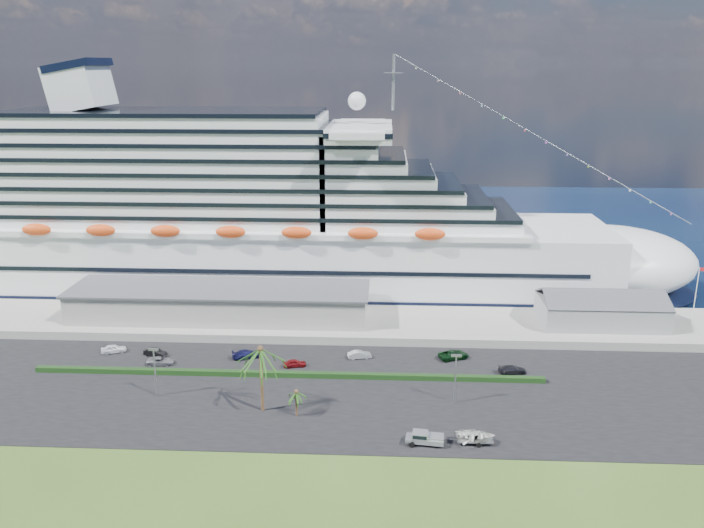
# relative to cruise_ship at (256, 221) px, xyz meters

# --- Properties ---
(ground) EXTENTS (420.00, 420.00, 0.00)m
(ground) POSITION_rel_cruise_ship_xyz_m (21.53, -64.00, -16.69)
(ground) COLOR #39541C
(ground) RESTS_ON ground
(asphalt_lot) EXTENTS (140.00, 38.00, 0.12)m
(asphalt_lot) POSITION_rel_cruise_ship_xyz_m (21.53, -53.00, -16.63)
(asphalt_lot) COLOR black
(asphalt_lot) RESTS_ON ground
(wharf) EXTENTS (240.00, 20.00, 1.80)m
(wharf) POSITION_rel_cruise_ship_xyz_m (21.53, -24.00, -15.79)
(wharf) COLOR gray
(wharf) RESTS_ON ground
(water) EXTENTS (420.00, 160.00, 0.02)m
(water) POSITION_rel_cruise_ship_xyz_m (21.53, 66.00, -16.68)
(water) COLOR black
(water) RESTS_ON ground
(cruise_ship) EXTENTS (191.00, 38.00, 54.00)m
(cruise_ship) POSITION_rel_cruise_ship_xyz_m (0.00, 0.00, 0.00)
(cruise_ship) COLOR silver
(cruise_ship) RESTS_ON ground
(terminal_building) EXTENTS (61.00, 15.00, 6.30)m
(terminal_building) POSITION_rel_cruise_ship_xyz_m (-3.47, -24.00, -11.68)
(terminal_building) COLOR gray
(terminal_building) RESTS_ON wharf
(port_shed) EXTENTS (24.00, 12.31, 7.37)m
(port_shed) POSITION_rel_cruise_ship_xyz_m (73.53, -24.00, -12.30)
(port_shed) COLOR gray
(port_shed) RESTS_ON wharf
(flagpole) EXTENTS (1.08, 0.16, 12.00)m
(flagpole) POSITION_rel_cruise_ship_xyz_m (91.57, -24.00, -8.43)
(flagpole) COLOR silver
(flagpole) RESTS_ON wharf
(hedge) EXTENTS (88.00, 1.10, 0.90)m
(hedge) POSITION_rel_cruise_ship_xyz_m (13.53, -48.00, -16.12)
(hedge) COLOR black
(hedge) RESTS_ON asphalt_lot
(lamp_post_left) EXTENTS (1.60, 0.35, 8.27)m
(lamp_post_left) POSITION_rel_cruise_ship_xyz_m (-6.47, -56.00, -11.35)
(lamp_post_left) COLOR gray
(lamp_post_left) RESTS_ON asphalt_lot
(lamp_post_right) EXTENTS (1.60, 0.35, 8.27)m
(lamp_post_right) POSITION_rel_cruise_ship_xyz_m (41.53, -56.00, -11.35)
(lamp_post_right) COLOR gray
(lamp_post_right) RESTS_ON asphalt_lot
(palm_tall) EXTENTS (8.82, 8.82, 11.13)m
(palm_tall) POSITION_rel_cruise_ship_xyz_m (11.53, -60.00, -7.49)
(palm_tall) COLOR #47301E
(palm_tall) RESTS_ON ground
(palm_short) EXTENTS (3.53, 3.53, 4.56)m
(palm_short) POSITION_rel_cruise_ship_xyz_m (17.03, -61.50, -13.03)
(palm_short) COLOR #47301E
(palm_short) RESTS_ON ground
(parked_car_0) EXTENTS (4.87, 3.27, 1.54)m
(parked_car_0) POSITION_rel_cruise_ship_xyz_m (-20.07, -39.42, -15.81)
(parked_car_0) COLOR white
(parked_car_0) RESTS_ON asphalt_lot
(parked_car_1) EXTENTS (4.54, 2.59, 1.42)m
(parked_car_1) POSITION_rel_cruise_ship_xyz_m (-11.82, -40.55, -15.87)
(parked_car_1) COLOR black
(parked_car_1) RESTS_ON asphalt_lot
(parked_car_2) EXTENTS (4.87, 2.48, 1.32)m
(parked_car_2) POSITION_rel_cruise_ship_xyz_m (-9.74, -44.08, -15.92)
(parked_car_2) COLOR gray
(parked_car_2) RESTS_ON asphalt_lot
(parked_car_3) EXTENTS (5.72, 4.11, 1.54)m
(parked_car_3) POSITION_rel_cruise_ship_xyz_m (5.19, -40.57, -15.80)
(parked_car_3) COLOR #121442
(parked_car_3) RESTS_ON asphalt_lot
(parked_car_4) EXTENTS (4.32, 2.58, 1.38)m
(parked_car_4) POSITION_rel_cruise_ship_xyz_m (14.45, -43.90, -15.89)
(parked_car_4) COLOR maroon
(parked_car_4) RESTS_ON asphalt_lot
(parked_car_5) EXTENTS (4.50, 2.35, 1.41)m
(parked_car_5) POSITION_rel_cruise_ship_xyz_m (25.80, -39.67, -15.87)
(parked_car_5) COLOR #ADB1B5
(parked_car_5) RESTS_ON asphalt_lot
(parked_car_6) EXTENTS (6.12, 4.43, 1.55)m
(parked_car_6) POSITION_rel_cruise_ship_xyz_m (42.95, -39.03, -15.80)
(parked_car_6) COLOR black
(parked_car_6) RESTS_ON asphalt_lot
(parked_car_7) EXTENTS (5.03, 2.61, 1.39)m
(parked_car_7) POSITION_rel_cruise_ship_xyz_m (52.59, -44.67, -15.88)
(parked_car_7) COLOR black
(parked_car_7) RESTS_ON asphalt_lot
(pickup_truck) EXTENTS (5.58, 2.62, 1.90)m
(pickup_truck) POSITION_rel_cruise_ship_xyz_m (36.08, -68.72, -15.53)
(pickup_truck) COLOR black
(pickup_truck) RESTS_ON asphalt_lot
(boat_trailer) EXTENTS (6.38, 4.05, 1.84)m
(boat_trailer) POSITION_rel_cruise_ship_xyz_m (43.29, -68.21, -15.35)
(boat_trailer) COLOR gray
(boat_trailer) RESTS_ON asphalt_lot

